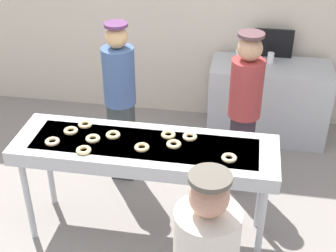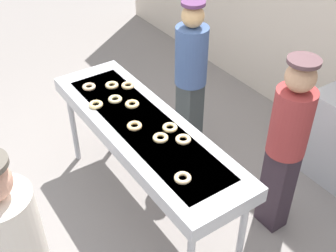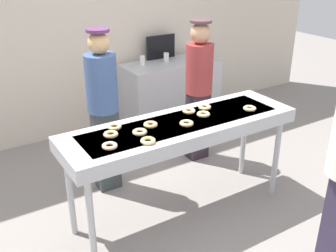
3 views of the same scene
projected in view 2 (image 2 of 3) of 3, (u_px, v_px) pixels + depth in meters
ground_plane at (147, 205)px, 4.07m from camera, size 16.00×16.00×0.00m
fryer_conveyor at (144, 132)px, 3.53m from camera, size 2.20×0.65×0.97m
plain_donut_0 at (112, 85)px, 3.94m from camera, size 0.14×0.14×0.03m
plain_donut_1 at (183, 139)px, 3.31m from camera, size 0.16×0.16×0.03m
plain_donut_2 at (115, 99)px, 3.75m from camera, size 0.14×0.14×0.03m
plain_donut_3 at (183, 178)px, 2.97m from camera, size 0.12×0.12×0.03m
plain_donut_4 at (132, 104)px, 3.69m from camera, size 0.13×0.13×0.03m
plain_donut_5 at (170, 128)px, 3.43m from camera, size 0.15×0.15×0.03m
plain_donut_6 at (96, 105)px, 3.69m from camera, size 0.14×0.14×0.03m
plain_donut_7 at (160, 138)px, 3.32m from camera, size 0.13×0.13×0.03m
plain_donut_8 at (89, 87)px, 3.92m from camera, size 0.16×0.16×0.03m
plain_donut_9 at (134, 126)px, 3.45m from camera, size 0.16×0.16×0.03m
plain_donut_10 at (128, 85)px, 3.94m from camera, size 0.17×0.17×0.03m
worker_baker at (191, 77)px, 4.13m from camera, size 0.31×0.31×1.70m
worker_assistant at (287, 142)px, 3.36m from camera, size 0.31×0.31×1.67m
customer_waiting at (15, 251)px, 2.50m from camera, size 0.37×0.37×1.67m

